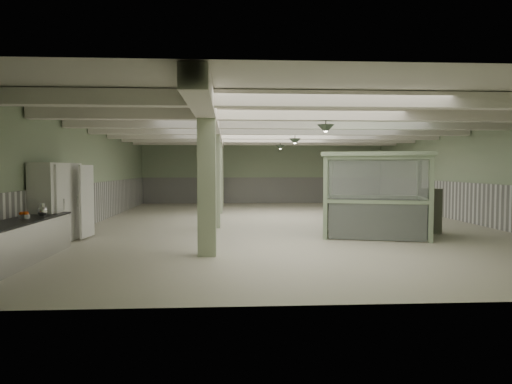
{
  "coord_description": "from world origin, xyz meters",
  "views": [
    {
      "loc": [
        -1.98,
        -16.63,
        2.04
      ],
      "look_at": [
        -1.14,
        -2.45,
        1.3
      ],
      "focal_mm": 32.0,
      "sensor_mm": 36.0,
      "label": 1
    }
  ],
  "objects": [
    {
      "name": "orange_bowl",
      "position": [
        -6.61,
        -6.1,
        0.95
      ],
      "size": [
        0.32,
        0.32,
        0.09
      ],
      "primitive_type": "cylinder",
      "rotation": [
        0.0,
        0.0,
        -0.36
      ],
      "color": "#B2B2B7",
      "rests_on": "prep_counter"
    },
    {
      "name": "wall_back",
      "position": [
        0.0,
        10.0,
        1.8
      ],
      "size": [
        14.0,
        0.02,
        3.6
      ],
      "primitive_type": "cube",
      "color": "#97A685",
      "rests_on": "floor"
    },
    {
      "name": "girder",
      "position": [
        -2.5,
        0.0,
        3.38
      ],
      "size": [
        0.45,
        19.9,
        0.4
      ],
      "primitive_type": "cube",
      "color": "white",
      "rests_on": "ceiling"
    },
    {
      "name": "beam_d",
      "position": [
        0.0,
        0.0,
        3.42
      ],
      "size": [
        13.9,
        0.35,
        0.32
      ],
      "primitive_type": "cube",
      "color": "white",
      "rests_on": "ceiling"
    },
    {
      "name": "column_c",
      "position": [
        -2.5,
        4.0,
        1.8
      ],
      "size": [
        0.42,
        0.42,
        3.6
      ],
      "primitive_type": "cube",
      "color": "#AAB995",
      "rests_on": "floor"
    },
    {
      "name": "beam_a",
      "position": [
        0.0,
        -7.5,
        3.42
      ],
      "size": [
        13.9,
        0.35,
        0.32
      ],
      "primitive_type": "cube",
      "color": "white",
      "rests_on": "ceiling"
    },
    {
      "name": "beam_c",
      "position": [
        0.0,
        -2.5,
        3.42
      ],
      "size": [
        13.9,
        0.35,
        0.32
      ],
      "primitive_type": "cube",
      "color": "white",
      "rests_on": "ceiling"
    },
    {
      "name": "pendant_front",
      "position": [
        0.5,
        -5.0,
        3.05
      ],
      "size": [
        0.44,
        0.44,
        0.22
      ],
      "primitive_type": "cone",
      "rotation": [
        3.14,
        0.0,
        0.0
      ],
      "color": "#334232",
      "rests_on": "ceiling"
    },
    {
      "name": "wainscot_back",
      "position": [
        0.0,
        9.97,
        0.75
      ],
      "size": [
        13.9,
        0.05,
        1.5
      ],
      "primitive_type": "cube",
      "color": "white",
      "rests_on": "floor"
    },
    {
      "name": "wall_front",
      "position": [
        0.0,
        -10.0,
        1.8
      ],
      "size": [
        14.0,
        0.02,
        3.6
      ],
      "primitive_type": "cube",
      "color": "#97A685",
      "rests_on": "floor"
    },
    {
      "name": "wall_right",
      "position": [
        7.0,
        0.0,
        1.8
      ],
      "size": [
        0.02,
        20.0,
        3.6
      ],
      "primitive_type": "cube",
      "color": "#97A685",
      "rests_on": "floor"
    },
    {
      "name": "walkin_cooler",
      "position": [
        -6.62,
        -4.0,
        1.09
      ],
      "size": [
        0.82,
        2.37,
        2.17
      ],
      "color": "white",
      "rests_on": "floor"
    },
    {
      "name": "wainscot_right",
      "position": [
        6.97,
        0.0,
        0.75
      ],
      "size": [
        0.05,
        19.9,
        1.5
      ],
      "primitive_type": "cube",
      "color": "white",
      "rests_on": "floor"
    },
    {
      "name": "prep_counter",
      "position": [
        -6.54,
        -7.0,
        0.46
      ],
      "size": [
        0.87,
        4.96,
        0.91
      ],
      "color": "silver",
      "rests_on": "floor"
    },
    {
      "name": "column_d",
      "position": [
        -2.5,
        8.0,
        1.8
      ],
      "size": [
        0.42,
        0.42,
        3.6
      ],
      "primitive_type": "cube",
      "color": "#AAB995",
      "rests_on": "floor"
    },
    {
      "name": "pitcher_near",
      "position": [
        -6.4,
        -5.61,
        1.06
      ],
      "size": [
        0.23,
        0.27,
        0.32
      ],
      "primitive_type": null,
      "rotation": [
        0.0,
        0.0,
        -0.07
      ],
      "color": "silver",
      "rests_on": "prep_counter"
    },
    {
      "name": "wainscot_left",
      "position": [
        -6.97,
        0.0,
        0.75
      ],
      "size": [
        0.05,
        19.9,
        1.5
      ],
      "primitive_type": "cube",
      "color": "white",
      "rests_on": "floor"
    },
    {
      "name": "beam_f",
      "position": [
        0.0,
        5.0,
        3.42
      ],
      "size": [
        13.9,
        0.35,
        0.32
      ],
      "primitive_type": "cube",
      "color": "white",
      "rests_on": "ceiling"
    },
    {
      "name": "beam_g",
      "position": [
        0.0,
        7.5,
        3.42
      ],
      "size": [
        13.9,
        0.35,
        0.32
      ],
      "primitive_type": "cube",
      "color": "white",
      "rests_on": "ceiling"
    },
    {
      "name": "floor",
      "position": [
        0.0,
        0.0,
        0.0
      ],
      "size": [
        20.0,
        20.0,
        0.0
      ],
      "primitive_type": "plane",
      "color": "beige",
      "rests_on": "ground"
    },
    {
      "name": "ceiling",
      "position": [
        0.0,
        0.0,
        3.6
      ],
      "size": [
        14.0,
        20.0,
        0.02
      ],
      "primitive_type": "cube",
      "color": "beige",
      "rests_on": "wall_back"
    },
    {
      "name": "pendant_mid",
      "position": [
        0.5,
        0.5,
        3.05
      ],
      "size": [
        0.44,
        0.44,
        0.22
      ],
      "primitive_type": "cone",
      "rotation": [
        3.14,
        0.0,
        0.0
      ],
      "color": "#334232",
      "rests_on": "ceiling"
    },
    {
      "name": "filing_cabinet",
      "position": [
        4.37,
        -2.6,
        0.7
      ],
      "size": [
        0.56,
        0.71,
        1.4
      ],
      "primitive_type": "cube",
      "rotation": [
        0.0,
        0.0,
        0.17
      ],
      "color": "#565B4B",
      "rests_on": "floor"
    },
    {
      "name": "beam_b",
      "position": [
        0.0,
        -5.0,
        3.42
      ],
      "size": [
        13.9,
        0.35,
        0.32
      ],
      "primitive_type": "cube",
      "color": "white",
      "rests_on": "ceiling"
    },
    {
      "name": "pendant_back",
      "position": [
        0.5,
        5.5,
        3.05
      ],
      "size": [
        0.44,
        0.44,
        0.22
      ],
      "primitive_type": "cone",
      "rotation": [
        3.14,
        0.0,
        0.0
      ],
      "color": "#334232",
      "rests_on": "ceiling"
    },
    {
      "name": "column_b",
      "position": [
        -2.5,
        -1.0,
        1.8
      ],
      "size": [
        0.42,
        0.42,
        3.6
      ],
      "primitive_type": "cube",
      "color": "#AAB995",
      "rests_on": "floor"
    },
    {
      "name": "guard_booth",
      "position": [
        2.46,
        -3.02,
        1.71
      ],
      "size": [
        3.7,
        3.37,
        2.51
      ],
      "rotation": [
        0.0,
        0.0,
        -0.27
      ],
      "color": "#9AB490",
      "rests_on": "floor"
    },
    {
      "name": "column_a",
      "position": [
        -2.5,
        -6.0,
        1.8
      ],
      "size": [
        0.42,
        0.42,
        3.6
      ],
      "primitive_type": "cube",
      "color": "#AAB995",
      "rests_on": "floor"
    },
    {
      "name": "wall_left",
      "position": [
        -7.0,
        0.0,
        1.8
      ],
      "size": [
        0.02,
        20.0,
        3.6
      ],
      "primitive_type": "cube",
      "color": "#97A685",
      "rests_on": "floor"
    },
    {
      "name": "beam_e",
      "position": [
        0.0,
        2.5,
        3.42
      ],
      "size": [
        13.9,
        0.35,
        0.32
      ],
      "primitive_type": "cube",
      "color": "white",
      "rests_on": "ceiling"
    }
  ]
}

